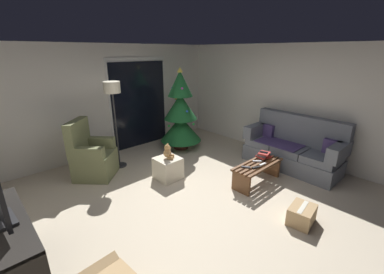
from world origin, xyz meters
The scene contains 21 objects.
ground_plane centered at (0.00, 0.00, 0.00)m, with size 7.00×7.00×0.00m, color beige.
wall_back centered at (0.00, 3.06, 1.25)m, with size 5.72×0.12×2.50m, color silver.
wall_right centered at (2.86, 0.00, 1.25)m, with size 0.12×6.00×2.50m, color silver.
patio_door_frame centered at (0.72, 2.99, 1.10)m, with size 1.60×0.02×2.20m, color silver.
patio_door_glass centered at (0.72, 2.97, 1.05)m, with size 1.50×0.02×2.10m, color black.
couch centered at (2.32, -0.35, 0.40)m, with size 0.81×1.95×1.08m.
coffee_table centered at (1.17, -0.24, 0.26)m, with size 1.10×0.40×0.39m.
remote_silver centered at (1.22, -0.19, 0.41)m, with size 0.04×0.16×0.02m, color #ADADB2.
remote_white centered at (1.18, -0.33, 0.41)m, with size 0.04×0.16×0.02m, color silver.
remote_black centered at (0.99, -0.32, 0.41)m, with size 0.04×0.16×0.02m, color black.
remote_graphite centered at (0.86, -0.19, 0.41)m, with size 0.04×0.16×0.02m, color #333338.
book_stack centered at (1.45, -0.18, 0.45)m, with size 0.28×0.25×0.12m.
cell_phone centered at (1.45, -0.18, 0.52)m, with size 0.07×0.14×0.01m, color black.
christmas_tree centered at (1.28, 2.05, 0.88)m, with size 1.01×1.01×1.99m.
armchair centered at (-0.94, 2.10, 0.40)m, with size 0.97×0.97×1.13m.
floor_lamp centered at (-0.35, 2.17, 1.51)m, with size 0.32×0.32×1.78m.
media_shelf centered at (-2.53, 0.25, 0.36)m, with size 0.40×1.40×0.77m.
ottoman centered at (0.07, 1.03, 0.21)m, with size 0.44×0.44×0.42m, color beige.
teddy_bear_honey centered at (0.08, 1.02, 0.54)m, with size 0.21×0.22×0.29m.
teddy_bear_cream_by_tree centered at (0.68, 1.80, 0.12)m, with size 0.22×0.21×0.29m.
cardboard_box_taped_mid_floor centered at (0.66, -1.32, 0.13)m, with size 0.45×0.36×0.26m.
Camera 1 is at (-2.53, -2.44, 2.35)m, focal length 23.29 mm.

